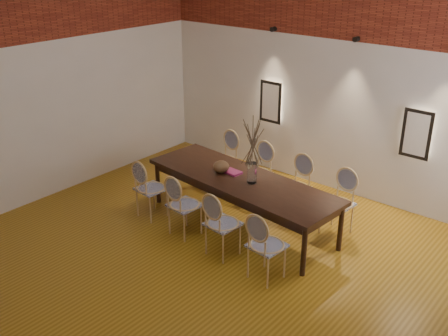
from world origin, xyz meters
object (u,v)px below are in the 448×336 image
Objects in this scene: chair_near_c at (223,224)px; bowl at (221,167)px; book at (232,172)px; dining_table at (241,202)px; chair_near_a at (151,188)px; chair_near_d at (267,245)px; vase at (252,173)px; chair_near_b at (185,205)px; chair_far_b at (257,173)px; chair_far_c at (294,188)px; chair_far_d at (337,204)px; chair_far_a at (223,160)px.

chair_near_c is 3.92× the size of bowl.
bowl is 0.18m from book.
dining_table is 3.24× the size of chair_near_a.
chair_near_d is 1.72m from bowl.
vase reaches higher than chair_near_c.
chair_near_a and chair_near_b have the same top height.
chair_far_b and chair_far_c have the same top height.
chair_near_c is at bearing 0.00° from chair_near_b.
bowl is at bearing 42.97° from chair_near_a.
chair_near_a is 1.00× the size of chair_far_b.
chair_far_d is 1.58m from book.
chair_near_d is (1.52, -0.13, 0.00)m from chair_near_b.
chair_far_d reaches higher than bowl.
chair_near_a is at bearing -180.00° from chair_near_b.
chair_far_b is 3.92× the size of bowl.
chair_far_d is (2.41, 1.34, 0.00)m from chair_near_a.
chair_near_d is (1.07, -0.86, 0.09)m from dining_table.
bowl is 0.92× the size of book.
chair_near_c is at bearing 134.70° from chair_far_a.
chair_near_b is 1.72m from chair_far_a.
chair_near_b and chair_near_c have the same top height.
bowl is (-0.37, -0.02, 0.46)m from dining_table.
bowl is (-0.69, 0.78, 0.37)m from chair_near_c.
chair_near_b is at bearing -105.14° from book.
chair_far_b is 1.00× the size of chair_far_d.
chair_far_a is 1.00× the size of chair_far_c.
chair_near_a is 1.00× the size of chair_far_d.
chair_near_c is 1.00× the size of chair_far_d.
chair_near_a is at bearing -180.00° from chair_near_c.
chair_far_a is (-0.63, 1.60, 0.00)m from chair_near_b.
chair_far_a is 0.76m from chair_far_b.
chair_near_c is 1.72m from chair_far_b.
chair_near_b is 3.62× the size of book.
dining_table is 12.69× the size of bowl.
dining_table is at bearing 146.03° from chair_far_a.
chair_near_a is (-1.20, -0.67, 0.09)m from dining_table.
chair_far_d is at bearing 23.52° from bowl.
bowl is (-0.82, -0.75, 0.37)m from chair_far_c.
vase reaches higher than chair_far_d.
chair_near_b is 1.00× the size of chair_far_d.
chair_far_b is 1.52m from chair_far_d.
dining_table is at bearing 33.97° from chair_far_d.
chair_far_d reaches higher than dining_table.
dining_table is 1.38m from chair_far_d.
chair_near_b and chair_far_d have the same top height.
chair_near_d is 3.13× the size of vase.
vase reaches higher than chair_near_b.
chair_near_b reaches higher than dining_table.
book is (-0.42, 0.08, -0.14)m from vase.
dining_table is 3.24× the size of chair_near_d.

